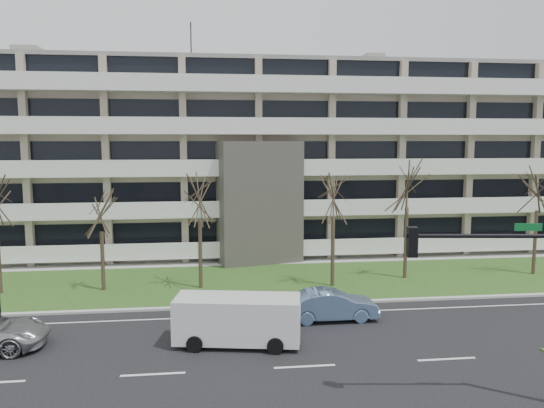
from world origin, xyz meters
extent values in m
plane|color=black|center=(0.00, 0.00, 0.00)|extent=(160.00, 160.00, 0.00)
cube|color=#204F1A|center=(0.00, 13.00, 0.03)|extent=(90.00, 10.00, 0.06)
cube|color=#B2B2AD|center=(0.00, 8.00, 0.06)|extent=(90.00, 0.35, 0.12)
cube|color=#B2B2AD|center=(0.00, 18.50, 0.04)|extent=(90.00, 2.00, 0.08)
cube|color=white|center=(0.00, 6.50, 0.01)|extent=(90.00, 0.12, 0.01)
cube|color=tan|center=(0.00, 25.50, 7.50)|extent=(60.00, 12.00, 15.00)
cube|color=gray|center=(0.00, 25.50, 15.15)|extent=(60.50, 12.50, 0.30)
cube|color=#4C4742|center=(0.00, 18.50, 4.50)|extent=(6.39, 3.69, 9.00)
cube|color=black|center=(0.00, 18.30, 2.00)|extent=(4.92, 1.19, 3.50)
cube|color=gray|center=(-18.00, 25.50, 15.90)|extent=(2.00, 2.00, 1.20)
cylinder|color=black|center=(-5.00, 25.50, 17.00)|extent=(0.10, 0.10, 3.50)
cube|color=black|center=(0.00, 19.48, 2.10)|extent=(58.00, 0.10, 1.80)
cube|color=white|center=(0.00, 18.80, 0.60)|extent=(58.00, 1.40, 0.22)
cube|color=white|center=(0.00, 18.15, 1.20)|extent=(58.00, 0.08, 1.00)
cube|color=black|center=(0.00, 19.48, 5.10)|extent=(58.00, 0.10, 1.80)
cube|color=white|center=(0.00, 18.80, 3.60)|extent=(58.00, 1.40, 0.22)
cube|color=white|center=(0.00, 18.15, 4.20)|extent=(58.00, 0.08, 1.00)
cube|color=black|center=(0.00, 19.48, 8.10)|extent=(58.00, 0.10, 1.80)
cube|color=white|center=(0.00, 18.80, 6.60)|extent=(58.00, 1.40, 0.22)
cube|color=white|center=(0.00, 18.15, 7.20)|extent=(58.00, 0.08, 1.00)
cube|color=black|center=(0.00, 19.48, 11.10)|extent=(58.00, 0.10, 1.80)
cube|color=white|center=(0.00, 18.80, 9.60)|extent=(58.00, 1.40, 0.22)
cube|color=white|center=(0.00, 18.15, 10.20)|extent=(58.00, 0.08, 1.00)
cube|color=black|center=(0.00, 19.48, 14.10)|extent=(58.00, 0.10, 1.80)
cube|color=white|center=(0.00, 18.80, 12.60)|extent=(58.00, 1.40, 0.22)
cube|color=white|center=(0.00, 18.15, 13.20)|extent=(58.00, 0.08, 1.00)
imported|color=#7296C6|center=(2.36, 5.38, 0.77)|extent=(4.70, 1.69, 1.54)
cube|color=silver|center=(-2.54, 2.73, 1.18)|extent=(5.81, 3.01, 1.95)
cube|color=black|center=(-2.54, 2.73, 1.74)|extent=(5.38, 2.79, 0.72)
cube|color=silver|center=(0.03, 2.26, 1.02)|extent=(0.70, 1.98, 1.23)
cylinder|color=black|center=(-4.44, 2.03, 0.36)|extent=(0.75, 0.38, 0.72)
cylinder|color=black|center=(-4.07, 4.05, 0.36)|extent=(0.75, 0.38, 0.72)
cylinder|color=black|center=(-1.01, 1.41, 0.36)|extent=(0.75, 0.38, 0.72)
cylinder|color=black|center=(-0.64, 3.42, 0.36)|extent=(0.75, 0.38, 0.72)
cylinder|color=black|center=(5.41, -3.65, 5.88)|extent=(5.25, 0.79, 0.14)
cube|color=black|center=(3.00, -3.35, 5.68)|extent=(0.36, 0.36, 1.01)
sphere|color=red|center=(3.00, -3.35, 6.00)|extent=(0.20, 0.20, 0.20)
sphere|color=orange|center=(3.00, -3.35, 5.68)|extent=(0.20, 0.20, 0.20)
sphere|color=green|center=(3.00, -3.35, 5.35)|extent=(0.20, 0.20, 0.20)
cube|color=#0C5926|center=(6.82, -3.83, 6.19)|extent=(0.91, 0.15, 0.25)
cylinder|color=#382B21|center=(-10.14, 12.15, 1.81)|extent=(0.24, 0.24, 3.62)
cylinder|color=#382B21|center=(-4.29, 11.93, 2.13)|extent=(0.24, 0.24, 4.27)
cylinder|color=#382B21|center=(3.85, 11.43, 2.19)|extent=(0.24, 0.24, 4.38)
cylinder|color=#382B21|center=(9.05, 12.73, 2.37)|extent=(0.24, 0.24, 4.73)
cylinder|color=#382B21|center=(18.07, 12.65, 2.20)|extent=(0.24, 0.24, 4.40)
camera|label=1|loc=(-3.76, -20.09, 9.05)|focal=35.00mm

